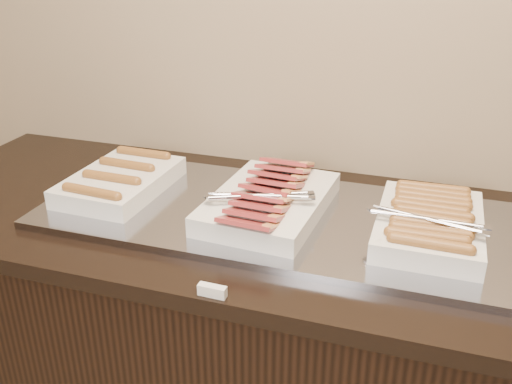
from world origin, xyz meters
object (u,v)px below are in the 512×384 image
(counter, at_px, (266,356))
(dish_center, at_px, (269,200))
(warming_tray, at_px, (276,216))
(dish_left, at_px, (121,181))
(dish_right, at_px, (429,223))

(counter, height_order, dish_center, dish_center)
(counter, height_order, warming_tray, warming_tray)
(dish_left, bearing_deg, warming_tray, 1.83)
(dish_left, height_order, dish_center, dish_center)
(counter, bearing_deg, dish_right, -0.56)
(counter, relative_size, dish_right, 5.81)
(dish_right, bearing_deg, dish_center, 179.91)
(dish_left, bearing_deg, dish_center, 1.39)
(dish_center, bearing_deg, counter, 140.39)
(warming_tray, height_order, dish_right, dish_right)
(counter, xyz_separation_m, dish_center, (0.00, -0.00, 0.50))
(counter, relative_size, dish_left, 5.88)
(dish_center, relative_size, dish_right, 1.19)
(dish_center, xyz_separation_m, dish_right, (0.39, -0.00, 0.00))
(dish_center, height_order, dish_right, dish_center)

